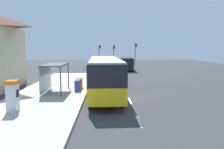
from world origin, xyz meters
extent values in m
cube|color=#38383A|center=(0.00, 14.00, -0.02)|extent=(56.00, 92.00, 0.04)
cube|color=beige|center=(-6.40, 2.00, 0.09)|extent=(6.20, 30.00, 0.18)
cube|color=silver|center=(0.25, -6.00, 0.01)|extent=(0.16, 2.20, 0.01)
cube|color=silver|center=(0.25, -1.00, 0.01)|extent=(0.16, 2.20, 0.01)
cube|color=silver|center=(0.25, 4.00, 0.01)|extent=(0.16, 2.20, 0.01)
cube|color=silver|center=(0.25, 9.00, 0.01)|extent=(0.16, 2.20, 0.01)
cube|color=silver|center=(0.25, 14.00, 0.01)|extent=(0.16, 2.20, 0.01)
cube|color=silver|center=(0.25, 19.00, 0.01)|extent=(0.16, 2.20, 0.01)
cube|color=silver|center=(0.25, 24.00, 0.01)|extent=(0.16, 2.20, 0.01)
cube|color=silver|center=(0.25, 29.00, 0.01)|extent=(0.16, 2.20, 0.01)
cube|color=yellow|center=(-1.70, 0.79, 1.07)|extent=(2.86, 11.08, 1.15)
cube|color=black|center=(-1.70, 0.79, 2.38)|extent=(2.86, 11.08, 1.45)
cube|color=silver|center=(-1.70, 0.79, 3.15)|extent=(2.73, 10.85, 0.12)
cube|color=black|center=(-1.88, 6.23, 2.30)|extent=(2.30, 0.20, 1.22)
cube|color=black|center=(-2.89, 0.25, 2.30)|extent=(0.36, 8.58, 1.10)
cylinder|color=black|center=(-2.96, 4.65, 0.50)|extent=(0.31, 1.01, 1.00)
cylinder|color=black|center=(-0.70, 4.72, 0.50)|extent=(0.31, 1.01, 1.00)
cylinder|color=black|center=(-2.71, -2.95, 0.50)|extent=(0.31, 1.01, 1.00)
cylinder|color=black|center=(-0.45, -2.87, 0.50)|extent=(0.31, 1.01, 1.00)
cube|color=black|center=(2.20, 22.16, 1.32)|extent=(2.18, 5.27, 1.96)
cube|color=black|center=(2.20, 22.16, 1.66)|extent=(2.15, 3.19, 0.44)
cylinder|color=black|center=(3.03, 20.13, 0.34)|extent=(0.24, 0.69, 0.68)
cylinder|color=black|center=(1.23, 20.20, 0.34)|extent=(0.24, 0.69, 0.68)
cylinder|color=black|center=(3.17, 24.13, 0.34)|extent=(0.24, 0.69, 0.68)
cylinder|color=black|center=(1.37, 24.19, 0.34)|extent=(0.24, 0.69, 0.68)
cube|color=#195933|center=(2.30, 35.97, 0.62)|extent=(2.05, 4.50, 0.60)
cube|color=black|center=(2.29, 35.77, 1.22)|extent=(1.72, 2.46, 0.60)
cylinder|color=black|center=(1.57, 37.52, 0.32)|extent=(0.24, 0.65, 0.64)
cylinder|color=black|center=(3.21, 37.42, 0.32)|extent=(0.24, 0.65, 0.64)
cylinder|color=black|center=(1.39, 34.52, 0.32)|extent=(0.24, 0.65, 0.64)
cylinder|color=black|center=(3.03, 34.43, 0.32)|extent=(0.24, 0.65, 0.64)
cube|color=#195933|center=(2.30, 29.65, 0.62)|extent=(1.90, 4.44, 0.60)
cube|color=black|center=(2.30, 29.85, 1.22)|extent=(1.64, 2.41, 0.60)
cylinder|color=black|center=(3.16, 28.17, 0.32)|extent=(0.22, 0.64, 0.64)
cylinder|color=black|center=(1.52, 28.13, 0.32)|extent=(0.22, 0.64, 0.64)
cylinder|color=black|center=(3.08, 31.17, 0.32)|extent=(0.22, 0.64, 0.64)
cylinder|color=black|center=(1.44, 31.13, 0.32)|extent=(0.22, 0.64, 0.64)
cube|color=silver|center=(-7.38, -4.36, 1.03)|extent=(0.60, 0.70, 1.70)
cube|color=orange|center=(-7.38, -4.36, 2.00)|extent=(0.66, 0.76, 0.24)
cube|color=black|center=(-7.07, -4.36, 1.30)|extent=(0.03, 0.36, 0.44)
cylinder|color=blue|center=(-4.20, 2.07, 0.66)|extent=(0.52, 0.52, 0.95)
cylinder|color=red|center=(-4.20, 2.77, 0.66)|extent=(0.52, 0.52, 0.95)
cylinder|color=orange|center=(-4.20, 3.47, 0.66)|extent=(0.52, 0.52, 0.95)
cylinder|color=green|center=(-4.20, 4.17, 0.66)|extent=(0.52, 0.52, 0.95)
cylinder|color=#2D2D2D|center=(5.40, 35.93, 2.58)|extent=(0.14, 0.14, 5.16)
cube|color=black|center=(5.62, 35.93, 4.66)|extent=(0.24, 0.28, 0.84)
sphere|color=red|center=(5.74, 35.93, 4.94)|extent=(0.16, 0.16, 0.16)
sphere|color=#3C2C03|center=(5.74, 35.93, 4.66)|extent=(0.16, 0.16, 0.16)
sphere|color=black|center=(5.74, 35.93, 4.38)|extent=(0.16, 0.16, 0.16)
cylinder|color=#2D2D2D|center=(-3.20, 36.73, 2.40)|extent=(0.14, 0.14, 4.80)
cube|color=black|center=(-2.98, 36.73, 4.30)|extent=(0.24, 0.28, 0.84)
sphere|color=#360606|center=(-2.86, 36.73, 4.58)|extent=(0.16, 0.16, 0.16)
sphere|color=#3C2C03|center=(-2.86, 36.73, 4.30)|extent=(0.16, 0.16, 0.16)
sphere|color=green|center=(-2.86, 36.73, 4.02)|extent=(0.16, 0.16, 0.16)
cylinder|color=#2D2D2D|center=(0.30, 37.53, 2.35)|extent=(0.14, 0.14, 4.71)
cube|color=black|center=(0.52, 37.53, 4.21)|extent=(0.24, 0.28, 0.84)
sphere|color=#360606|center=(0.64, 37.53, 4.49)|extent=(0.16, 0.16, 0.16)
sphere|color=#3C2C03|center=(0.64, 37.53, 4.21)|extent=(0.16, 0.16, 0.16)
sphere|color=green|center=(0.64, 37.53, 3.93)|extent=(0.16, 0.16, 0.16)
cube|color=#4C4C51|center=(-6.10, 1.79, 2.63)|extent=(1.80, 4.00, 0.10)
cube|color=#8CA5B2|center=(-6.95, 1.79, 1.43)|extent=(0.06, 3.80, 2.30)
cylinder|color=#4C4C51|center=(-5.25, -0.11, 1.40)|extent=(0.10, 0.10, 2.44)
cylinder|color=#4C4C51|center=(-5.25, 3.69, 1.40)|extent=(0.10, 0.10, 2.44)
camera|label=1|loc=(-1.61, -18.34, 4.13)|focal=36.53mm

